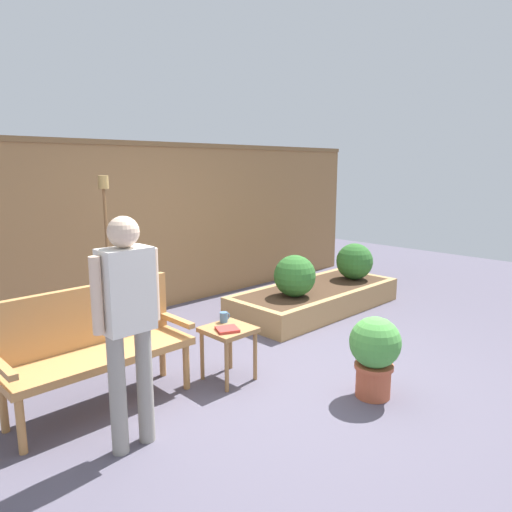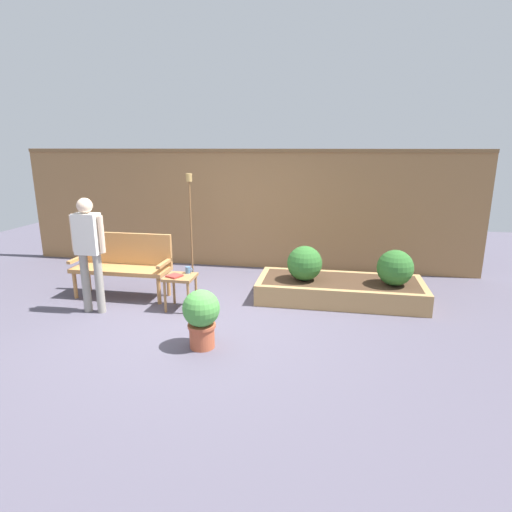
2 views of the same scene
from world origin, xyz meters
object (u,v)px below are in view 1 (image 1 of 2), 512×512
at_px(side_table, 228,337).
at_px(shrub_near_bench, 295,276).
at_px(cup_on_table, 224,317).
at_px(potted_boxwood, 375,351).
at_px(book_on_table, 227,329).
at_px(garden_bench, 94,339).
at_px(tiki_torch, 106,232).
at_px(shrub_far_corner, 355,261).
at_px(person_by_bench, 127,313).

distance_m(side_table, shrub_near_bench, 1.80).
height_order(cup_on_table, potted_boxwood, potted_boxwood).
bearing_deg(book_on_table, potted_boxwood, -31.56).
distance_m(garden_bench, book_on_table, 1.07).
relative_size(book_on_table, tiki_torch, 0.10).
bearing_deg(garden_bench, book_on_table, -24.57).
xyz_separation_m(garden_bench, book_on_table, (0.98, -0.45, -0.05)).
distance_m(shrub_near_bench, shrub_far_corner, 1.26).
xyz_separation_m(potted_boxwood, tiki_torch, (-0.97, 2.54, 0.82)).
xyz_separation_m(shrub_near_bench, tiki_torch, (-1.99, 0.80, 0.65)).
bearing_deg(cup_on_table, shrub_near_bench, 18.84).
bearing_deg(side_table, person_by_bench, -164.23).
height_order(shrub_near_bench, tiki_torch, tiki_torch).
bearing_deg(tiki_torch, cup_on_table, -73.18).
bearing_deg(shrub_near_bench, side_table, -157.68).
bearing_deg(shrub_far_corner, book_on_table, -166.16).
relative_size(cup_on_table, person_by_bench, 0.07).
bearing_deg(potted_boxwood, shrub_near_bench, 59.76).
height_order(side_table, shrub_near_bench, shrub_near_bench).
relative_size(side_table, shrub_far_corner, 0.95).
xyz_separation_m(shrub_near_bench, shrub_far_corner, (1.26, 0.00, -0.00)).
height_order(shrub_near_bench, shrub_far_corner, shrub_near_bench).
distance_m(cup_on_table, potted_boxwood, 1.34).
bearing_deg(tiki_torch, shrub_near_bench, -21.93).
xyz_separation_m(side_table, book_on_table, (-0.06, -0.05, 0.10)).
xyz_separation_m(cup_on_table, person_by_bench, (-1.20, -0.46, 0.41)).
distance_m(potted_boxwood, person_by_bench, 1.99).
distance_m(cup_on_table, person_by_bench, 1.34).
distance_m(side_table, potted_boxwood, 1.24).
bearing_deg(side_table, potted_boxwood, -59.00).
distance_m(side_table, book_on_table, 0.12).
xyz_separation_m(garden_bench, shrub_near_bench, (2.69, 0.29, 0.01)).
bearing_deg(shrub_far_corner, person_by_bench, -166.15).
bearing_deg(cup_on_table, side_table, -116.80).
relative_size(side_table, book_on_table, 2.69).
bearing_deg(shrub_far_corner, tiki_torch, 166.17).
bearing_deg(tiki_torch, garden_bench, -122.68).
height_order(cup_on_table, person_by_bench, person_by_bench).
height_order(garden_bench, side_table, garden_bench).
xyz_separation_m(potted_boxwood, shrub_far_corner, (2.28, 1.74, 0.16)).
bearing_deg(garden_bench, shrub_far_corner, 4.16).
distance_m(book_on_table, person_by_bench, 1.18).
bearing_deg(cup_on_table, garden_bench, 167.09).
xyz_separation_m(potted_boxwood, person_by_bench, (-1.76, 0.75, 0.54)).
distance_m(potted_boxwood, tiki_torch, 2.84).
relative_size(side_table, tiki_torch, 0.27).
relative_size(garden_bench, book_on_table, 8.06).
xyz_separation_m(side_table, tiki_torch, (-0.34, 1.48, 0.81)).
distance_m(cup_on_table, book_on_table, 0.23).
bearing_deg(book_on_table, cup_on_table, 80.09).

